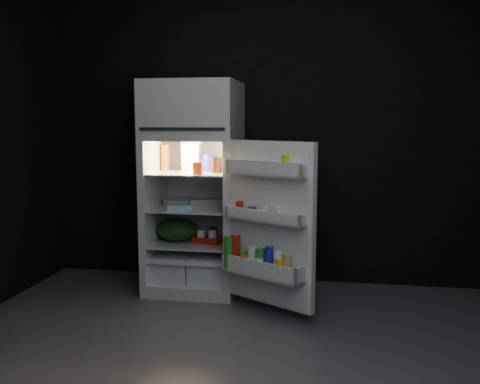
% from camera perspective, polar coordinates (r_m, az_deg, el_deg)
% --- Properties ---
extents(floor, '(4.00, 3.40, 0.00)m').
position_cam_1_polar(floor, '(3.46, -0.98, -17.25)').
color(floor, '#55555A').
rests_on(floor, ground).
extents(wall_back, '(4.00, 0.00, 2.70)m').
position_cam_1_polar(wall_back, '(4.82, 2.82, 6.38)').
color(wall_back, black).
rests_on(wall_back, ground).
extents(wall_front, '(4.00, 0.00, 2.70)m').
position_cam_1_polar(wall_front, '(1.51, -13.40, 3.31)').
color(wall_front, black).
rests_on(wall_front, ground).
extents(refrigerator, '(0.76, 0.71, 1.78)m').
position_cam_1_polar(refrigerator, '(4.58, -4.86, 1.35)').
color(refrigerator, white).
rests_on(refrigerator, ground).
extents(fridge_door, '(0.72, 0.53, 1.22)m').
position_cam_1_polar(fridge_door, '(3.94, 2.92, -3.75)').
color(fridge_door, white).
rests_on(fridge_door, ground).
extents(milk_jug, '(0.16, 0.16, 0.24)m').
position_cam_1_polar(milk_jug, '(4.61, -5.20, 3.76)').
color(milk_jug, white).
rests_on(milk_jug, refrigerator).
extents(mayo_jar, '(0.12, 0.12, 0.14)m').
position_cam_1_polar(mayo_jar, '(4.56, -3.26, 3.11)').
color(mayo_jar, '#1F23AB').
rests_on(mayo_jar, refrigerator).
extents(jam_jar, '(0.10, 0.10, 0.13)m').
position_cam_1_polar(jam_jar, '(4.45, -2.54, 2.94)').
color(jam_jar, black).
rests_on(jam_jar, refrigerator).
extents(amber_bottle, '(0.08, 0.08, 0.22)m').
position_cam_1_polar(amber_bottle, '(4.70, -7.96, 3.67)').
color(amber_bottle, '#BA501D').
rests_on(amber_bottle, refrigerator).
extents(small_carton, '(0.07, 0.06, 0.10)m').
position_cam_1_polar(small_carton, '(4.30, -4.50, 2.55)').
color(small_carton, '#EB4C1B').
rests_on(small_carton, refrigerator).
extents(egg_carton, '(0.32, 0.20, 0.07)m').
position_cam_1_polar(egg_carton, '(4.53, -3.47, -1.19)').
color(egg_carton, gray).
rests_on(egg_carton, refrigerator).
extents(pie, '(0.36, 0.36, 0.04)m').
position_cam_1_polar(pie, '(4.70, -6.39, -1.09)').
color(pie, tan).
rests_on(pie, refrigerator).
extents(flat_package, '(0.22, 0.15, 0.04)m').
position_cam_1_polar(flat_package, '(4.43, -6.49, -1.63)').
color(flat_package, '#90C8DE').
rests_on(flat_package, refrigerator).
extents(wrapped_pkg, '(0.12, 0.10, 0.05)m').
position_cam_1_polar(wrapped_pkg, '(4.69, -2.18, -1.01)').
color(wrapped_pkg, beige).
rests_on(wrapped_pkg, refrigerator).
extents(produce_bag, '(0.44, 0.40, 0.20)m').
position_cam_1_polar(produce_bag, '(4.64, -6.71, -3.99)').
color(produce_bag, '#193815').
rests_on(produce_bag, refrigerator).
extents(yogurt_tray, '(0.27, 0.20, 0.05)m').
position_cam_1_polar(yogurt_tray, '(4.55, -3.46, -5.14)').
color(yogurt_tray, '#A5210E').
rests_on(yogurt_tray, refrigerator).
extents(small_can_red, '(0.08, 0.08, 0.09)m').
position_cam_1_polar(small_can_red, '(4.76, -2.88, -4.31)').
color(small_can_red, '#A5210E').
rests_on(small_can_red, refrigerator).
extents(small_can_silver, '(0.09, 0.09, 0.09)m').
position_cam_1_polar(small_can_silver, '(4.65, -1.52, -4.60)').
color(small_can_silver, white).
rests_on(small_can_silver, refrigerator).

